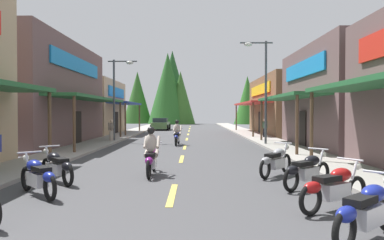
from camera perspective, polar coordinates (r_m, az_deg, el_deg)
ground at (r=25.12m, az=-0.91°, el=-3.54°), size 9.06×80.00×0.10m
sidewalk_left at (r=25.86m, az=-13.59°, el=-3.19°), size 2.27×80.00×0.12m
sidewalk_right at (r=25.63m, az=11.88°, el=-3.22°), size 2.27×80.00×0.12m
centerline_dashes at (r=27.05m, az=-0.83°, el=-3.08°), size 0.16×51.93×0.01m
storefront_left_middle at (r=24.90m, az=-24.92°, el=3.82°), size 8.37×12.42×6.42m
storefront_left_far at (r=35.54m, az=-17.82°, el=1.93°), size 9.31×9.05×5.03m
storefront_right_middle at (r=22.97m, az=27.08°, el=3.23°), size 10.00×9.93×5.78m
storefront_right_far at (r=35.42m, az=17.36°, el=2.20°), size 10.10×12.96×5.36m
streetlamp_left at (r=25.08m, az=-11.61°, el=5.01°), size 1.98×0.30×5.63m
streetlamp_right at (r=22.43m, az=10.95°, el=6.55°), size 1.98×0.30×6.38m
motorcycle_parked_right_0 at (r=6.38m, az=26.05°, el=-12.77°), size 1.69×1.47×1.04m
motorcycle_parked_right_1 at (r=8.03m, az=21.63°, el=-9.85°), size 1.85×1.24×1.04m
motorcycle_parked_right_2 at (r=10.08m, az=17.83°, el=-7.58°), size 1.69×1.46×1.04m
motorcycle_parked_right_3 at (r=11.75m, az=13.17°, el=-6.31°), size 1.41×1.74×1.04m
motorcycle_parked_left_2 at (r=9.49m, az=-23.30°, el=-8.16°), size 1.55×1.61×1.04m
motorcycle_parked_left_3 at (r=11.03m, az=-20.67°, el=-6.84°), size 1.54×1.63×1.04m
rider_cruising_lead at (r=11.63m, az=-6.49°, el=-5.54°), size 0.60×2.14×1.57m
rider_cruising_trailing at (r=22.18m, az=-2.36°, el=-2.34°), size 0.60×2.14×1.57m
pedestrian_by_shop at (r=24.99m, az=-12.69°, el=-1.42°), size 0.40×0.51×1.56m
pedestrian_waiting at (r=28.24m, az=11.49°, el=-1.12°), size 0.40×0.51×1.56m
parked_car_curbside at (r=41.80m, az=-5.00°, el=-0.65°), size 2.10×4.32×1.40m
treeline_backdrop at (r=66.29m, az=-2.95°, el=4.61°), size 25.26×11.89×13.83m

